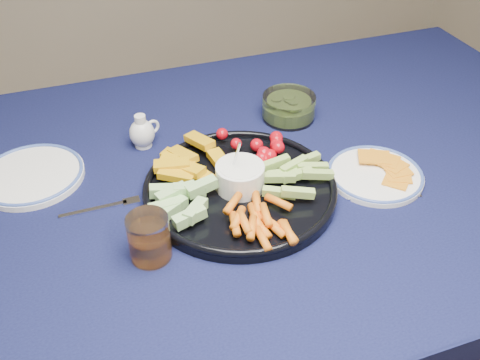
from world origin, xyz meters
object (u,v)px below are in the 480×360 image
object	(u,v)px
dining_table	(266,195)
juice_tumbler	(150,240)
side_plate_extra	(32,175)
creamer_pitcher	(142,133)
cheese_plate	(375,173)
pickle_bowl	(289,108)
crudite_platter	(239,186)

from	to	relation	value
dining_table	juice_tumbler	world-z (taller)	juice_tumbler
juice_tumbler	side_plate_extra	distance (m)	0.37
creamer_pitcher	cheese_plate	xyz separation A→B (m)	(0.45, -0.29, -0.02)
pickle_bowl	juice_tumbler	distance (m)	0.55
creamer_pitcher	side_plate_extra	size ratio (longest dim) A/B	0.37
dining_table	creamer_pitcher	world-z (taller)	creamer_pitcher
creamer_pitcher	pickle_bowl	bearing A→B (deg)	0.17
pickle_bowl	juice_tumbler	size ratio (longest dim) A/B	1.47
creamer_pitcher	pickle_bowl	size ratio (longest dim) A/B	0.62
creamer_pitcher	juice_tumbler	xyz separation A→B (m)	(-0.06, -0.35, 0.00)
side_plate_extra	dining_table	bearing A→B (deg)	-13.83
crudite_platter	cheese_plate	size ratio (longest dim) A/B	1.95
crudite_platter	juice_tumbler	size ratio (longest dim) A/B	4.46
dining_table	cheese_plate	world-z (taller)	cheese_plate
crudite_platter	creamer_pitcher	xyz separation A→B (m)	(-0.15, 0.24, 0.01)
dining_table	juice_tumbler	size ratio (longest dim) A/B	18.55
side_plate_extra	cheese_plate	bearing A→B (deg)	-19.09
pickle_bowl	cheese_plate	size ratio (longest dim) A/B	0.64
juice_tumbler	side_plate_extra	xyz separation A→B (m)	(-0.20, 0.31, -0.03)
cheese_plate	side_plate_extra	bearing A→B (deg)	160.91
cheese_plate	juice_tumbler	world-z (taller)	juice_tumbler
pickle_bowl	side_plate_extra	distance (m)	0.62
dining_table	pickle_bowl	world-z (taller)	pickle_bowl
dining_table	creamer_pitcher	distance (m)	0.32
pickle_bowl	cheese_plate	bearing A→B (deg)	-74.49
juice_tumbler	side_plate_extra	size ratio (longest dim) A/B	0.40
cheese_plate	side_plate_extra	world-z (taller)	cheese_plate
dining_table	crudite_platter	world-z (taller)	crudite_platter
dining_table	juice_tumbler	distance (m)	0.38
dining_table	side_plate_extra	size ratio (longest dim) A/B	7.51
creamer_pitcher	side_plate_extra	world-z (taller)	creamer_pitcher
dining_table	crudite_platter	xyz separation A→B (m)	(-0.09, -0.08, 0.11)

